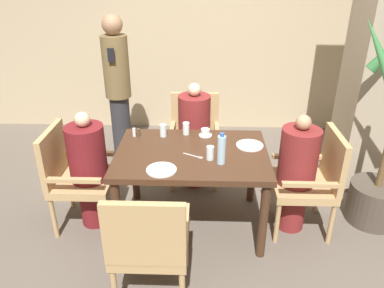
{
  "coord_description": "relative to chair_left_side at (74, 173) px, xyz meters",
  "views": [
    {
      "loc": [
        0.09,
        -2.75,
        2.16
      ],
      "look_at": [
        0.0,
        0.05,
        0.79
      ],
      "focal_mm": 35.0,
      "sensor_mm": 36.0,
      "label": 1
    }
  ],
  "objects": [
    {
      "name": "chair_far_side",
      "position": [
        1.02,
        0.84,
        0.0
      ],
      "size": [
        0.51,
        0.51,
        0.91
      ],
      "color": "tan",
      "rests_on": "ground_plane"
    },
    {
      "name": "salt_shaker",
      "position": [
        0.49,
        0.29,
        0.27
      ],
      "size": [
        0.03,
        0.03,
        0.08
      ],
      "color": "white",
      "rests_on": "dining_table"
    },
    {
      "name": "plate_main_left",
      "position": [
        1.51,
        0.12,
        0.24
      ],
      "size": [
        0.23,
        0.23,
        0.01
      ],
      "color": "white",
      "rests_on": "dining_table"
    },
    {
      "name": "glass_tall_near",
      "position": [
        1.17,
        -0.12,
        0.28
      ],
      "size": [
        0.06,
        0.06,
        0.11
      ],
      "color": "silver",
      "rests_on": "dining_table"
    },
    {
      "name": "plate_main_right",
      "position": [
        0.8,
        -0.31,
        0.24
      ],
      "size": [
        0.23,
        0.23,
        0.01
      ],
      "color": "white",
      "rests_on": "dining_table"
    },
    {
      "name": "chair_near_corner",
      "position": [
        0.77,
        -0.84,
        0.0
      ],
      "size": [
        0.51,
        0.51,
        0.91
      ],
      "color": "tan",
      "rests_on": "ground_plane"
    },
    {
      "name": "ground_plane",
      "position": [
        1.02,
        0.0,
        -0.51
      ],
      "size": [
        16.0,
        16.0,
        0.0
      ],
      "primitive_type": "plane",
      "color": "#60564C"
    },
    {
      "name": "glass_tall_mid",
      "position": [
        0.75,
        0.3,
        0.28
      ],
      "size": [
        0.06,
        0.06,
        0.11
      ],
      "color": "silver",
      "rests_on": "dining_table"
    },
    {
      "name": "pepper_shaker",
      "position": [
        0.53,
        0.29,
        0.27
      ],
      "size": [
        0.03,
        0.03,
        0.07
      ],
      "color": "#4C3D2D",
      "rests_on": "dining_table"
    },
    {
      "name": "diner_in_far_chair",
      "position": [
        1.02,
        0.7,
        0.06
      ],
      "size": [
        0.32,
        0.32,
        1.11
      ],
      "color": "maroon",
      "rests_on": "ground_plane"
    },
    {
      "name": "water_bottle",
      "position": [
        1.26,
        -0.18,
        0.35
      ],
      "size": [
        0.06,
        0.06,
        0.26
      ],
      "color": "#A3C6DB",
      "rests_on": "dining_table"
    },
    {
      "name": "dining_table",
      "position": [
        1.02,
        0.0,
        0.13
      ],
      "size": [
        1.26,
        0.9,
        0.74
      ],
      "color": "#422819",
      "rests_on": "ground_plane"
    },
    {
      "name": "standing_host",
      "position": [
        0.16,
        1.23,
        0.39
      ],
      "size": [
        0.28,
        0.32,
        1.68
      ],
      "color": "#2D2D33",
      "rests_on": "ground_plane"
    },
    {
      "name": "diner_in_right_chair",
      "position": [
        1.9,
        0.0,
        0.05
      ],
      "size": [
        0.32,
        0.32,
        1.08
      ],
      "color": "maroon",
      "rests_on": "ground_plane"
    },
    {
      "name": "teacup_with_saucer",
      "position": [
        1.13,
        0.32,
        0.26
      ],
      "size": [
        0.12,
        0.12,
        0.07
      ],
      "color": "white",
      "rests_on": "dining_table"
    },
    {
      "name": "diner_in_left_chair",
      "position": [
        0.14,
        0.0,
        0.05
      ],
      "size": [
        0.32,
        0.32,
        1.08
      ],
      "color": "maroon",
      "rests_on": "ground_plane"
    },
    {
      "name": "chair_right_side",
      "position": [
        2.04,
        0.0,
        0.0
      ],
      "size": [
        0.51,
        0.51,
        0.91
      ],
      "color": "tan",
      "rests_on": "ground_plane"
    },
    {
      "name": "chair_left_side",
      "position": [
        0.0,
        0.0,
        0.0
      ],
      "size": [
        0.51,
        0.51,
        0.91
      ],
      "color": "tan",
      "rests_on": "ground_plane"
    },
    {
      "name": "potted_palm",
      "position": [
        2.67,
        0.12,
        0.05
      ],
      "size": [
        0.64,
        0.61,
        1.92
      ],
      "color": "#4C4238",
      "rests_on": "ground_plane"
    },
    {
      "name": "wall_back",
      "position": [
        1.02,
        2.25,
        0.89
      ],
      "size": [
        8.0,
        0.06,
        2.8
      ],
      "color": "tan",
      "rests_on": "ground_plane"
    },
    {
      "name": "glass_tall_far",
      "position": [
        0.96,
        0.35,
        0.28
      ],
      "size": [
        0.06,
        0.06,
        0.11
      ],
      "color": "silver",
      "rests_on": "dining_table"
    },
    {
      "name": "fork_beside_plate",
      "position": [
        1.05,
        -0.08,
        0.23
      ],
      "size": [
        0.16,
        0.1,
        0.0
      ],
      "color": "silver",
      "rests_on": "dining_table"
    }
  ]
}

